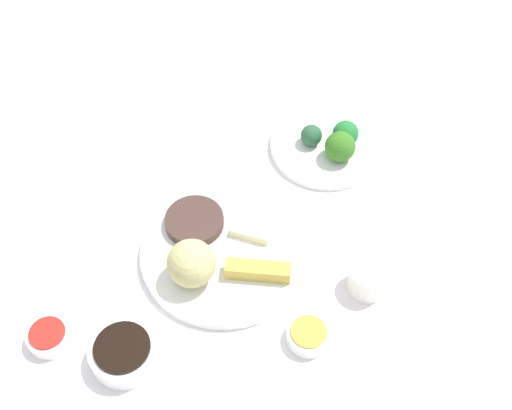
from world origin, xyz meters
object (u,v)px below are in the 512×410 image
(sauce_ramekin_sweet_and_sour, at_px, (49,337))
(main_plate, at_px, (226,252))
(soy_sauce_bowl, at_px, (124,353))
(sauce_ramekin_hot_mustard, at_px, (308,336))
(teacup, at_px, (369,279))
(broccoli_plate, at_px, (326,146))

(sauce_ramekin_sweet_and_sour, bearing_deg, main_plate, 141.22)
(soy_sauce_bowl, relative_size, sauce_ramekin_hot_mustard, 1.54)
(main_plate, distance_m, sauce_ramekin_sweet_and_sour, 0.29)
(soy_sauce_bowl, distance_m, sauce_ramekin_sweet_and_sour, 0.12)
(sauce_ramekin_hot_mustard, height_order, teacup, teacup)
(main_plate, xyz_separation_m, teacup, (-0.02, 0.23, 0.02))
(main_plate, relative_size, sauce_ramekin_hot_mustard, 4.27)
(broccoli_plate, bearing_deg, sauce_ramekin_hot_mustard, 12.72)
(soy_sauce_bowl, xyz_separation_m, sauce_ramekin_sweet_and_sour, (0.01, -0.12, -0.01))
(main_plate, relative_size, soy_sauce_bowl, 2.77)
(sauce_ramekin_sweet_and_sour, bearing_deg, teacup, 121.24)
(sauce_ramekin_sweet_and_sour, bearing_deg, broccoli_plate, 152.12)
(main_plate, bearing_deg, broccoli_plate, 163.17)
(soy_sauce_bowl, relative_size, sauce_ramekin_sweet_and_sour, 1.54)
(main_plate, distance_m, sauce_ramekin_hot_mustard, 0.19)
(soy_sauce_bowl, height_order, teacup, teacup)
(sauce_ramekin_hot_mustard, xyz_separation_m, sauce_ramekin_sweet_and_sour, (0.13, -0.35, 0.00))
(soy_sauce_bowl, xyz_separation_m, teacup, (-0.24, 0.30, 0.01))
(soy_sauce_bowl, bearing_deg, sauce_ramekin_hot_mustard, 116.77)
(teacup, bearing_deg, sauce_ramekin_hot_mustard, -26.77)
(sauce_ramekin_sweet_and_sour, distance_m, teacup, 0.48)
(main_plate, bearing_deg, sauce_ramekin_hot_mustard, 60.15)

